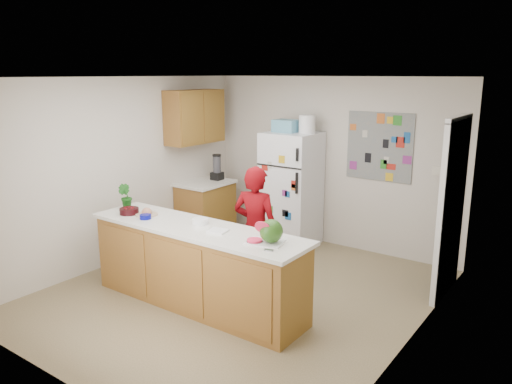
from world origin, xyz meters
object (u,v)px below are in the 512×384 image
Objects in this scene: refrigerator at (291,189)px; watermelon at (271,231)px; person at (256,229)px; cherry_bowl at (129,211)px.

refrigerator is 2.67m from watermelon.
cherry_bowl is (-1.27, -0.79, 0.20)m from person.
refrigerator is at bearing -83.05° from person.
refrigerator is at bearing 73.52° from cherry_bowl.
refrigerator is 7.58× the size of cherry_bowl.
person is 6.54× the size of watermelon.
refrigerator reaches higher than watermelon.
refrigerator reaches higher than person.
person reaches higher than cherry_bowl.
watermelon is at bearing 123.53° from person.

